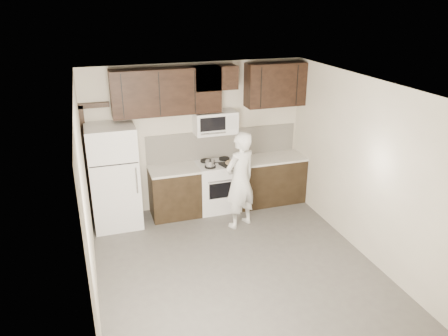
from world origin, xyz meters
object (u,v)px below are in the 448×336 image
microwave (215,123)px  person (240,180)px  stove (218,186)px  refrigerator (114,177)px

microwave → person: (0.17, -0.86, -0.79)m
stove → person: size_ratio=0.55×
microwave → person: 1.19m
microwave → refrigerator: 2.00m
person → microwave: bearing=-102.4°
stove → refrigerator: refrigerator is taller
microwave → refrigerator: bearing=-174.9°
microwave → refrigerator: size_ratio=0.42×
stove → refrigerator: (-1.85, -0.05, 0.44)m
refrigerator → person: bearing=-19.0°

